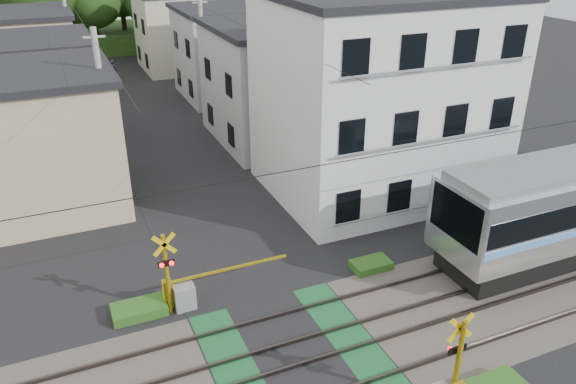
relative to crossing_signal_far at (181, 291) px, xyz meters
name	(u,v)px	position (x,y,z in m)	size (l,w,h in m)	color
ground	(295,355)	(2.59, -3.65, -0.71)	(120.00, 120.00, 0.00)	black
track_bed	(295,354)	(2.59, -3.65, -0.67)	(120.00, 120.00, 0.14)	#47423A
crossing_signal_far	(181,291)	(0.00, 0.00, 0.00)	(4.74, 0.65, 3.09)	yellow
apartment_block	(379,96)	(11.09, 5.84, 3.94)	(10.20, 8.36, 9.30)	white
houses_row	(139,67)	(2.84, 22.27, 2.53)	(22.07, 31.35, 6.80)	#C4AF8A
catenary	(469,211)	(8.59, -3.62, 2.98)	(60.00, 5.04, 7.00)	#2D2D33
utility_poles	(125,65)	(1.53, 19.35, 3.37)	(7.90, 42.00, 8.00)	#A5A5A0
pedestrian	(113,71)	(2.12, 31.79, 0.19)	(0.65, 0.43, 1.80)	#2F373B
weed_patches	(347,337)	(4.34, -3.74, -0.53)	(10.25, 8.80, 0.40)	#2D5E1E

